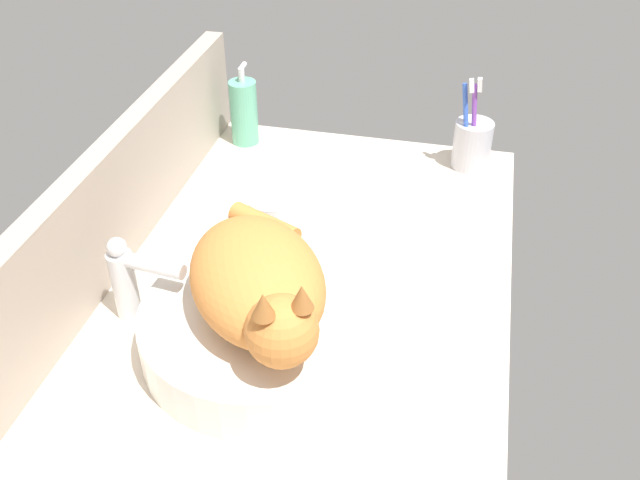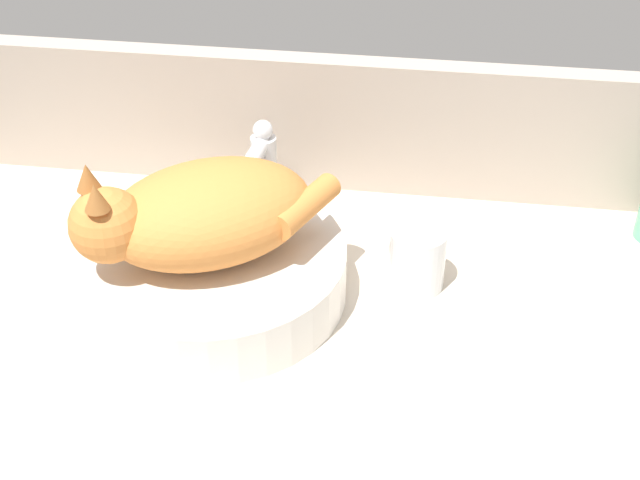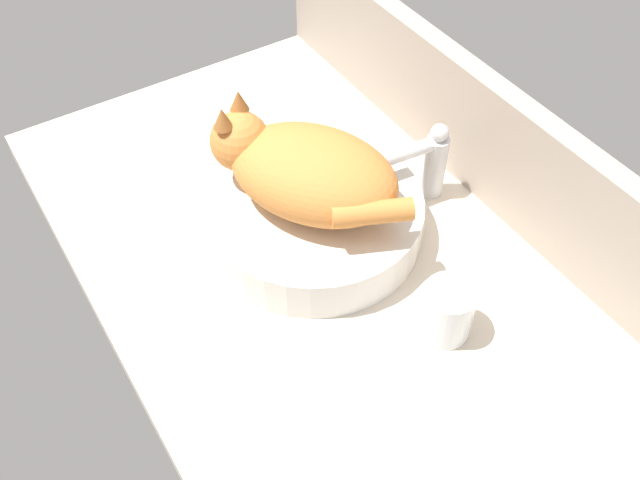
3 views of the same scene
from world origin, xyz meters
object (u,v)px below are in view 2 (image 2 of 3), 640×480
Objects in this scene: cat at (199,214)px; faucet at (262,165)px; water_glass at (417,261)px; sink_basin at (215,272)px.

cat is 21.38cm from faucet.
faucet is 1.66× the size of water_glass.
faucet reaches higher than sink_basin.
water_glass is at bearing 13.70° from cat.
water_glass is at bearing 12.59° from sink_basin.
cat is 27.94cm from water_glass.
faucet is (2.22, 19.66, 3.89)cm from sink_basin.
faucet is (3.35, 20.44, -5.29)cm from cat.
sink_basin is 2.40× the size of faucet.
cat is (-1.13, -0.78, 9.18)cm from sink_basin.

